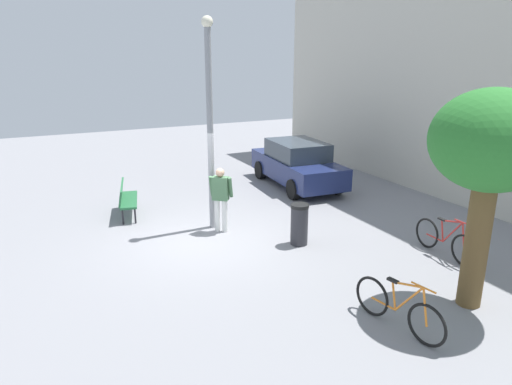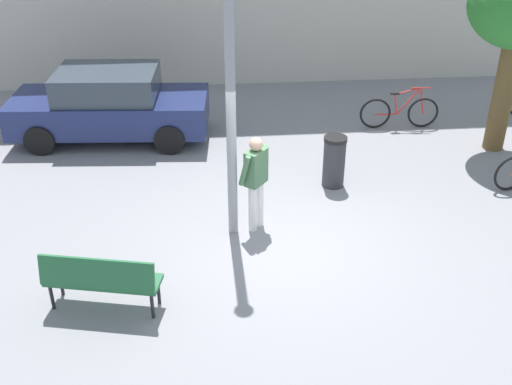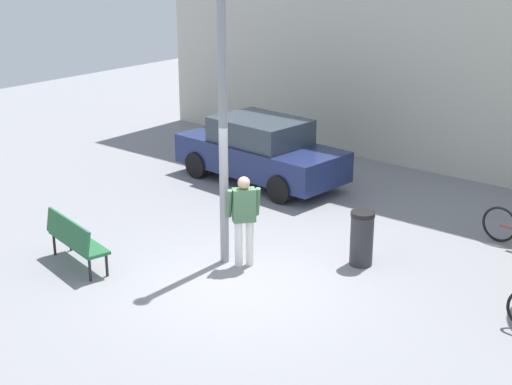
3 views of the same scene
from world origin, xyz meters
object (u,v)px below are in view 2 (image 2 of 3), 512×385
(park_bench, at_px, (101,278))
(bicycle_red, at_px, (400,112))
(lamppost, at_px, (230,65))
(trash_bin, at_px, (334,161))
(person_by_lamppost, at_px, (256,177))
(parked_car_navy, at_px, (110,105))

(park_bench, xyz_separation_m, bicycle_red, (5.94, 5.89, -0.16))
(lamppost, height_order, trash_bin, lamppost)
(person_by_lamppost, bearing_deg, bicycle_red, 47.34)
(person_by_lamppost, height_order, parked_car_navy, person_by_lamppost)
(lamppost, relative_size, bicycle_red, 2.90)
(bicycle_red, xyz_separation_m, trash_bin, (-2.04, -2.58, 0.12))
(bicycle_red, height_order, trash_bin, trash_bin)
(bicycle_red, relative_size, trash_bin, 1.80)
(lamppost, xyz_separation_m, person_by_lamppost, (0.39, 0.09, -1.92))
(trash_bin, bearing_deg, parked_car_navy, 149.72)
(bicycle_red, bearing_deg, person_by_lamppost, -132.66)
(person_by_lamppost, xyz_separation_m, trash_bin, (1.60, 1.36, -0.46))
(lamppost, distance_m, person_by_lamppost, 1.96)
(person_by_lamppost, distance_m, park_bench, 3.04)
(lamppost, xyz_separation_m, park_bench, (-1.91, -1.86, -2.34))
(parked_car_navy, bearing_deg, lamppost, -58.80)
(lamppost, xyz_separation_m, bicycle_red, (4.02, 4.03, -2.51))
(bicycle_red, distance_m, parked_car_navy, 6.48)
(lamppost, height_order, person_by_lamppost, lamppost)
(parked_car_navy, distance_m, trash_bin, 5.13)
(park_bench, relative_size, bicycle_red, 0.92)
(person_by_lamppost, height_order, bicycle_red, person_by_lamppost)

